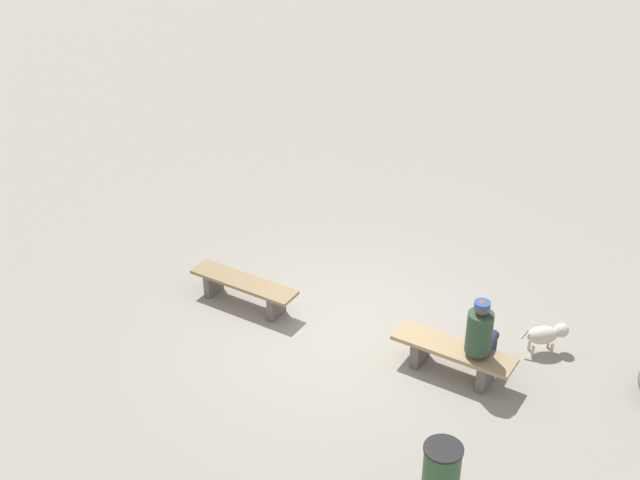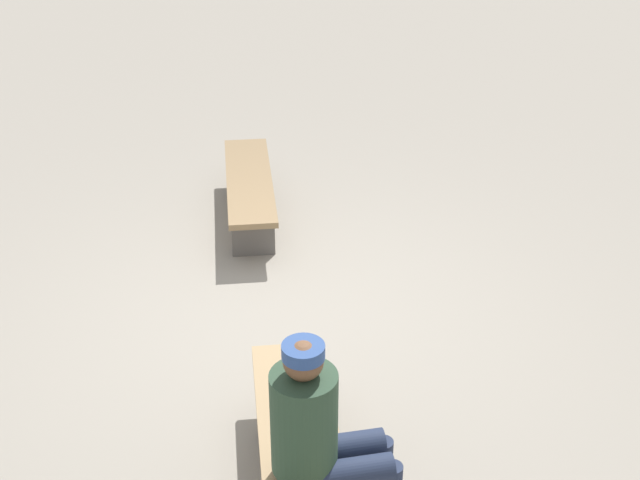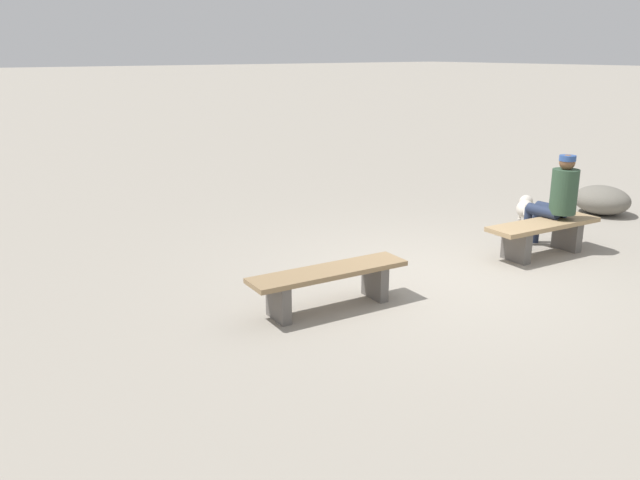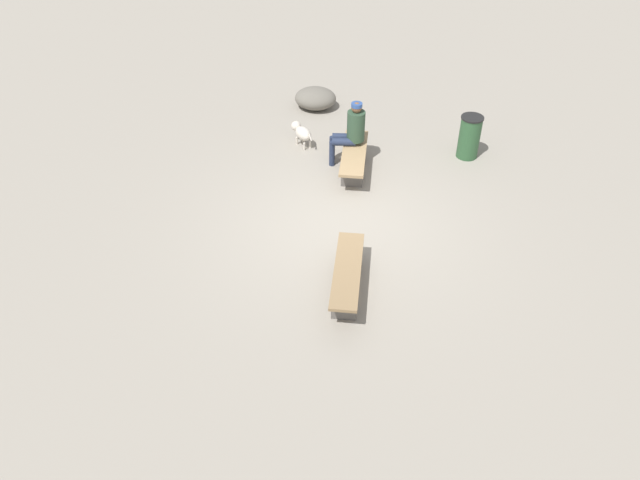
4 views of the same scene
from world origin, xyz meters
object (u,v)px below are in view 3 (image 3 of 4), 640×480
at_px(bench_left, 329,280).
at_px(bench_right, 543,232).
at_px(dog, 525,208).
at_px(boulder, 602,200).
at_px(seated_person, 558,196).

xyz_separation_m(bench_left, bench_right, (3.37, -0.15, 0.00)).
bearing_deg(bench_left, dog, 16.50).
height_order(bench_right, boulder, boulder).
height_order(seated_person, boulder, seated_person).
distance_m(dog, boulder, 1.70).
xyz_separation_m(bench_left, dog, (4.38, 0.90, -0.01)).
bearing_deg(boulder, dog, 172.36).
distance_m(bench_right, dog, 1.45).
relative_size(bench_left, dog, 2.97).
bearing_deg(seated_person, bench_right, -168.94).
relative_size(seated_person, dog, 2.19).
relative_size(bench_right, dog, 2.88).
relative_size(bench_left, boulder, 1.89).
xyz_separation_m(bench_right, seated_person, (0.33, 0.06, 0.43)).
distance_m(bench_left, bench_right, 3.37).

